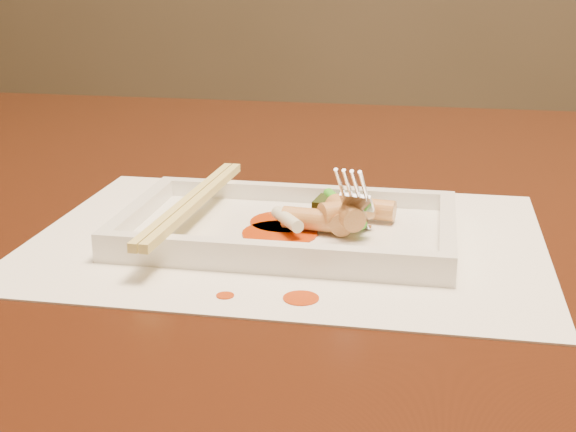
% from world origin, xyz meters
% --- Properties ---
extents(table, '(1.40, 0.90, 0.75)m').
position_xyz_m(table, '(0.00, 0.00, 0.65)').
color(table, black).
rests_on(table, ground).
extents(placemat, '(0.40, 0.30, 0.00)m').
position_xyz_m(placemat, '(-0.10, -0.15, 0.75)').
color(placemat, white).
rests_on(placemat, table).
extents(sauce_splatter_a, '(0.02, 0.02, 0.00)m').
position_xyz_m(sauce_splatter_a, '(-0.07, -0.27, 0.75)').
color(sauce_splatter_a, '#B33205').
rests_on(sauce_splatter_a, placemat).
extents(sauce_splatter_b, '(0.01, 0.01, 0.00)m').
position_xyz_m(sauce_splatter_b, '(-0.12, -0.27, 0.75)').
color(sauce_splatter_b, '#B33205').
rests_on(sauce_splatter_b, placemat).
extents(plate_base, '(0.26, 0.16, 0.01)m').
position_xyz_m(plate_base, '(-0.10, -0.15, 0.76)').
color(plate_base, white).
rests_on(plate_base, placemat).
extents(plate_rim_far, '(0.26, 0.01, 0.01)m').
position_xyz_m(plate_rim_far, '(-0.10, -0.08, 0.77)').
color(plate_rim_far, white).
rests_on(plate_rim_far, plate_base).
extents(plate_rim_near, '(0.26, 0.01, 0.01)m').
position_xyz_m(plate_rim_near, '(-0.10, -0.23, 0.77)').
color(plate_rim_near, white).
rests_on(plate_rim_near, plate_base).
extents(plate_rim_left, '(0.01, 0.14, 0.01)m').
position_xyz_m(plate_rim_left, '(-0.22, -0.15, 0.77)').
color(plate_rim_left, white).
rests_on(plate_rim_left, plate_base).
extents(plate_rim_right, '(0.01, 0.14, 0.01)m').
position_xyz_m(plate_rim_right, '(0.03, -0.15, 0.77)').
color(plate_rim_right, white).
rests_on(plate_rim_right, plate_base).
extents(veg_piece, '(0.04, 0.03, 0.01)m').
position_xyz_m(veg_piece, '(-0.06, -0.11, 0.77)').
color(veg_piece, black).
rests_on(veg_piece, plate_base).
extents(scallion_white, '(0.03, 0.04, 0.01)m').
position_xyz_m(scallion_white, '(-0.09, -0.17, 0.77)').
color(scallion_white, '#EAEACC').
rests_on(scallion_white, plate_base).
extents(scallion_green, '(0.04, 0.08, 0.01)m').
position_xyz_m(scallion_green, '(-0.05, -0.13, 0.77)').
color(scallion_green, green).
rests_on(scallion_green, plate_base).
extents(chopstick_a, '(0.02, 0.22, 0.01)m').
position_xyz_m(chopstick_a, '(-0.18, -0.15, 0.78)').
color(chopstick_a, '#DDCA6E').
rests_on(chopstick_a, plate_rim_near).
extents(chopstick_b, '(0.02, 0.22, 0.01)m').
position_xyz_m(chopstick_b, '(-0.17, -0.15, 0.78)').
color(chopstick_b, '#DDCA6E').
rests_on(chopstick_b, plate_rim_near).
extents(fork, '(0.09, 0.10, 0.14)m').
position_xyz_m(fork, '(-0.03, -0.14, 0.83)').
color(fork, silver).
rests_on(fork, plate_base).
extents(sauce_blob_0, '(0.06, 0.06, 0.00)m').
position_xyz_m(sauce_blob_0, '(-0.10, -0.17, 0.76)').
color(sauce_blob_0, '#B33205').
rests_on(sauce_blob_0, plate_base).
extents(sauce_blob_1, '(0.06, 0.06, 0.00)m').
position_xyz_m(sauce_blob_1, '(-0.10, -0.14, 0.76)').
color(sauce_blob_1, '#B33205').
rests_on(sauce_blob_1, plate_base).
extents(rice_cake_0, '(0.02, 0.05, 0.02)m').
position_xyz_m(rice_cake_0, '(-0.05, -0.15, 0.77)').
color(rice_cake_0, tan).
rests_on(rice_cake_0, plate_base).
extents(rice_cake_1, '(0.05, 0.02, 0.02)m').
position_xyz_m(rice_cake_1, '(-0.04, -0.12, 0.77)').
color(rice_cake_1, tan).
rests_on(rice_cake_1, plate_base).
extents(rice_cake_2, '(0.05, 0.04, 0.02)m').
position_xyz_m(rice_cake_2, '(-0.05, -0.15, 0.78)').
color(rice_cake_2, tan).
rests_on(rice_cake_2, plate_base).
extents(rice_cake_3, '(0.02, 0.04, 0.02)m').
position_xyz_m(rice_cake_3, '(-0.06, -0.14, 0.77)').
color(rice_cake_3, tan).
rests_on(rice_cake_3, plate_base).
extents(rice_cake_4, '(0.04, 0.02, 0.02)m').
position_xyz_m(rice_cake_4, '(-0.08, -0.16, 0.77)').
color(rice_cake_4, tan).
rests_on(rice_cake_4, plate_base).
extents(rice_cake_5, '(0.04, 0.05, 0.02)m').
position_xyz_m(rice_cake_5, '(-0.05, -0.16, 0.78)').
color(rice_cake_5, tan).
rests_on(rice_cake_5, plate_base).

